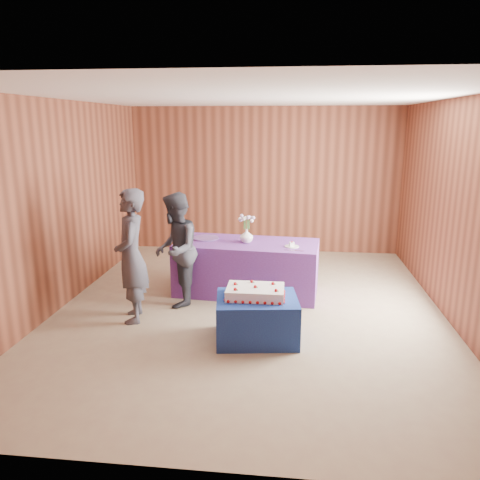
# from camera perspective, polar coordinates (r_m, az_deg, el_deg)

# --- Properties ---
(ground) EXTENTS (6.00, 6.00, 0.00)m
(ground) POSITION_cam_1_polar(r_m,az_deg,el_deg) (6.27, 1.15, -8.40)
(ground) COLOR gray
(ground) RESTS_ON ground
(room_shell) EXTENTS (5.04, 6.04, 2.72)m
(room_shell) POSITION_cam_1_polar(r_m,az_deg,el_deg) (5.82, 1.24, 8.23)
(room_shell) COLOR brown
(room_shell) RESTS_ON ground
(cake_table) EXTENTS (0.98, 0.81, 0.50)m
(cake_table) POSITION_cam_1_polar(r_m,az_deg,el_deg) (5.36, 2.07, -9.54)
(cake_table) COLOR navy
(cake_table) RESTS_ON ground
(serving_table) EXTENTS (2.07, 1.08, 0.75)m
(serving_table) POSITION_cam_1_polar(r_m,az_deg,el_deg) (6.74, 0.84, -3.37)
(serving_table) COLOR #6A3491
(serving_table) RESTS_ON ground
(sheet_cake) EXTENTS (0.67, 0.46, 0.15)m
(sheet_cake) POSITION_cam_1_polar(r_m,az_deg,el_deg) (5.26, 1.88, -6.36)
(sheet_cake) COLOR white
(sheet_cake) RESTS_ON cake_table
(vase) EXTENTS (0.22, 0.22, 0.19)m
(vase) POSITION_cam_1_polar(r_m,az_deg,el_deg) (6.61, 0.80, 0.51)
(vase) COLOR white
(vase) RESTS_ON serving_table
(flower_spray) EXTENTS (0.24, 0.23, 0.18)m
(flower_spray) POSITION_cam_1_polar(r_m,az_deg,el_deg) (6.55, 0.81, 2.65)
(flower_spray) COLOR #2A6B2D
(flower_spray) RESTS_ON vase
(platter) EXTENTS (0.45, 0.45, 0.02)m
(platter) POSITION_cam_1_polar(r_m,az_deg,el_deg) (6.86, -4.21, 0.23)
(platter) COLOR #6F4C99
(platter) RESTS_ON serving_table
(plate) EXTENTS (0.24, 0.24, 0.01)m
(plate) POSITION_cam_1_polar(r_m,az_deg,el_deg) (6.43, 6.33, -0.78)
(plate) COLOR silver
(plate) RESTS_ON serving_table
(cake_slice) EXTENTS (0.08, 0.07, 0.07)m
(cake_slice) POSITION_cam_1_polar(r_m,az_deg,el_deg) (6.42, 6.34, -0.49)
(cake_slice) COLOR white
(cake_slice) RESTS_ON plate
(knife) EXTENTS (0.26, 0.05, 0.00)m
(knife) POSITION_cam_1_polar(r_m,az_deg,el_deg) (6.24, 6.57, -1.28)
(knife) COLOR silver
(knife) RESTS_ON serving_table
(guest_left) EXTENTS (0.55, 0.69, 1.65)m
(guest_left) POSITION_cam_1_polar(r_m,az_deg,el_deg) (5.84, -13.12, -1.93)
(guest_left) COLOR #3C3B46
(guest_left) RESTS_ON ground
(guest_right) EXTENTS (0.67, 0.81, 1.52)m
(guest_right) POSITION_cam_1_polar(r_m,az_deg,el_deg) (6.26, -7.84, -1.19)
(guest_right) COLOR #353640
(guest_right) RESTS_ON ground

